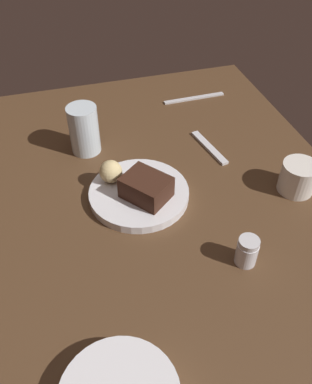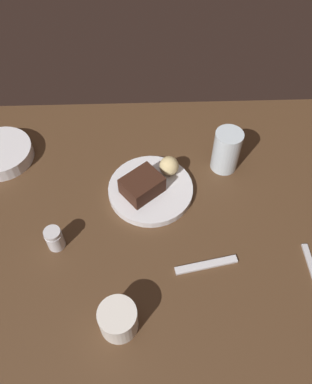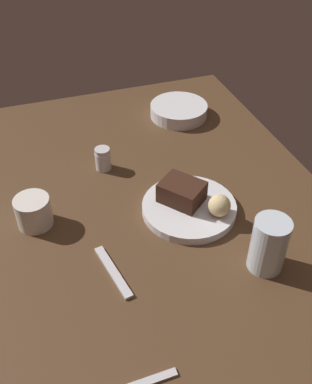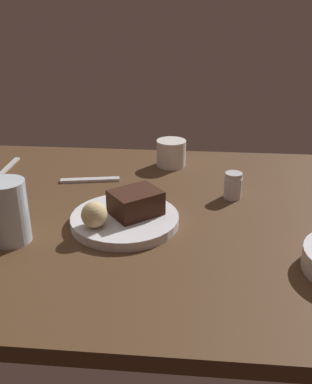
% 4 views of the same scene
% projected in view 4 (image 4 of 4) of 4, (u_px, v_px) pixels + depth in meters
% --- Properties ---
extents(dining_table, '(1.20, 0.84, 0.03)m').
position_uv_depth(dining_table, '(153.00, 218.00, 0.97)').
color(dining_table, '#4C331E').
rests_on(dining_table, ground).
extents(dessert_plate, '(0.22, 0.22, 0.02)m').
position_uv_depth(dessert_plate, '(125.00, 220.00, 0.91)').
color(dessert_plate, silver).
rests_on(dessert_plate, dining_table).
extents(chocolate_cake_slice, '(0.12, 0.12, 0.05)m').
position_uv_depth(chocolate_cake_slice, '(136.00, 202.00, 0.91)').
color(chocolate_cake_slice, '#381E14').
rests_on(chocolate_cake_slice, dessert_plate).
extents(bread_roll, '(0.05, 0.05, 0.05)m').
position_uv_depth(bread_roll, '(94.00, 215.00, 0.85)').
color(bread_roll, '#DBC184').
rests_on(bread_roll, dessert_plate).
extents(salt_shaker, '(0.04, 0.04, 0.06)m').
position_uv_depth(salt_shaker, '(233.00, 186.00, 1.02)').
color(salt_shaker, silver).
rests_on(salt_shaker, dining_table).
extents(water_glass, '(0.07, 0.07, 0.12)m').
position_uv_depth(water_glass, '(9.00, 212.00, 0.83)').
color(water_glass, silver).
rests_on(water_glass, dining_table).
extents(coffee_cup, '(0.08, 0.08, 0.07)m').
position_uv_depth(coffee_cup, '(171.00, 153.00, 1.21)').
color(coffee_cup, silver).
rests_on(coffee_cup, dining_table).
extents(dessert_spoon, '(0.15, 0.05, 0.01)m').
position_uv_depth(dessert_spoon, '(90.00, 180.00, 1.12)').
color(dessert_spoon, silver).
rests_on(dessert_spoon, dining_table).
extents(butter_knife, '(0.02, 0.19, 0.01)m').
position_uv_depth(butter_knife, '(5.00, 170.00, 1.19)').
color(butter_knife, silver).
rests_on(butter_knife, dining_table).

